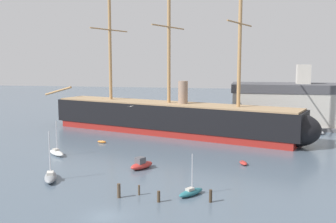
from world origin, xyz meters
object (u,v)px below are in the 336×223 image
Objects in this scene: motorboat_near_centre at (141,165)px; sailboat_mid_left at (57,153)px; sailboat_foreground_left at (50,177)px; mooring_piling_left_pair at (119,191)px; dinghy_alongside_bow at (102,142)px; dinghy_far_left at (83,124)px; mooring_piling_right_pair at (159,197)px; seagull_in_flight at (131,106)px; tall_ship at (169,117)px; mooring_piling_midwater at (211,196)px; dockside_warehouse_right at (309,105)px; dinghy_mid_right at (243,163)px; sailboat_foreground_right at (191,192)px; sailboat_alongside_stern at (271,145)px; mooring_piling_nearest at (139,190)px; motorboat_far_right at (319,132)px.

motorboat_near_centre is 17.48m from sailboat_mid_left.
sailboat_foreground_left reaches higher than mooring_piling_left_pair.
sailboat_mid_left is 12.13m from dinghy_alongside_bow.
dinghy_far_left is at bearing 124.83° from motorboat_near_centre.
mooring_piling_right_pair is 1.01× the size of seagull_in_flight.
tall_ship is 43.66m from mooring_piling_midwater.
sailboat_foreground_left is (-9.03, -37.57, -3.14)m from tall_ship.
dockside_warehouse_right is (32.38, 16.59, 1.62)m from tall_ship.
dinghy_mid_right is 43.62m from dockside_warehouse_right.
mooring_piling_left_pair is 26.57m from seagull_in_flight.
sailboat_foreground_right is 0.86× the size of sailboat_mid_left.
sailboat_mid_left is (-16.67, 5.26, -0.13)m from motorboat_near_centre.
motorboat_near_centre is 28.41m from sailboat_alongside_stern.
seagull_in_flight reaches higher than mooring_piling_left_pair.
sailboat_alongside_stern reaches higher than mooring_piling_midwater.
dinghy_far_left is 1.46× the size of mooring_piling_right_pair.
mooring_piling_nearest is at bearing -61.01° from dinghy_alongside_bow.
mooring_piling_nearest is 63.98m from dockside_warehouse_right.
sailboat_foreground_right reaches higher than mooring_piling_left_pair.
dockside_warehouse_right reaches higher than mooring_piling_right_pair.
tall_ship is 36.41m from dockside_warehouse_right.
sailboat_foreground_right is 3.46× the size of mooring_piling_midwater.
mooring_piling_midwater reaches higher than dinghy_mid_right.
sailboat_alongside_stern is 35.92m from mooring_piling_nearest.
dockside_warehouse_right reaches higher than dinghy_far_left.
seagull_in_flight reaches higher than sailboat_alongside_stern.
tall_ship is 27.42× the size of dinghy_mid_right.
sailboat_foreground_left is 13.82m from mooring_piling_nearest.
sailboat_alongside_stern is at bearing -20.06° from dinghy_far_left.
mooring_piling_left_pair is 66.16m from dockside_warehouse_right.
sailboat_foreground_right is 30.12m from sailboat_mid_left.
dockside_warehouse_right is at bearing 67.06° from mooring_piling_right_pair.
dinghy_mid_right is 1.44× the size of mooring_piling_left_pair.
sailboat_foreground_right is at bearing -6.20° from sailboat_foreground_left.
sailboat_alongside_stern is (32.98, 3.24, 0.13)m from dinghy_alongside_bow.
mooring_piling_midwater reaches higher than dinghy_far_left.
sailboat_mid_left is at bearing 148.32° from mooring_piling_midwater.
sailboat_mid_left is at bearing -108.58° from dinghy_alongside_bow.
motorboat_far_right is at bearing 32.15° from sailboat_mid_left.
dinghy_alongside_bow is at bearing 147.74° from seagull_in_flight.
mooring_piling_left_pair is at bearing -46.19° from sailboat_mid_left.
tall_ship reaches higher than motorboat_far_right.
motorboat_far_right is (16.52, 30.19, 0.23)m from dinghy_mid_right.
mooring_piling_left_pair reaches higher than dinghy_far_left.
tall_ship reaches higher than sailboat_foreground_right.
mooring_piling_right_pair is at bearing -80.28° from tall_ship.
sailboat_mid_left is at bearing -149.50° from seagull_in_flight.
mooring_piling_left_pair reaches higher than motorboat_far_right.
dinghy_mid_right is 23.37m from mooring_piling_left_pair.
sailboat_foreground_left is 22.58m from mooring_piling_midwater.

